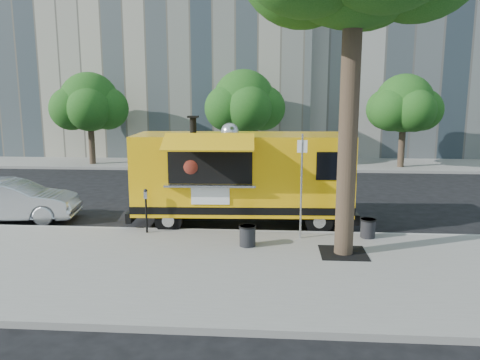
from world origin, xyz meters
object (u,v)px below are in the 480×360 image
object	(u,v)px
parking_meter	(146,205)
trash_bin_right	(247,235)
sign_post	(301,180)
far_tree_b	(244,101)
sedan	(12,201)
far_tree_c	(404,104)
food_truck	(241,175)
far_tree_a	(89,102)
trash_bin_left	(368,228)

from	to	relation	value
parking_meter	trash_bin_right	size ratio (longest dim) A/B	2.34
sign_post	far_tree_b	bearing A→B (deg)	100.15
sedan	trash_bin_right	xyz separation A→B (m)	(8.08, -2.49, -0.25)
far_tree_b	parking_meter	bearing A→B (deg)	-98.10
far_tree_c	food_truck	distance (m)	14.91
parking_meter	food_truck	bearing A→B (deg)	29.03
food_truck	parking_meter	bearing A→B (deg)	-153.60
far_tree_b	parking_meter	world-z (taller)	far_tree_b
parking_meter	far_tree_c	bearing A→B (deg)	51.34
far_tree_b	far_tree_c	bearing A→B (deg)	-1.91
far_tree_c	trash_bin_right	world-z (taller)	far_tree_c
far_tree_c	far_tree_b	bearing A→B (deg)	178.09
trash_bin_right	sedan	bearing A→B (deg)	162.86
far_tree_a	trash_bin_left	size ratio (longest dim) A/B	9.78
far_tree_a	far_tree_b	world-z (taller)	far_tree_b
trash_bin_left	far_tree_a	bearing A→B (deg)	134.65
far_tree_a	sedan	bearing A→B (deg)	-80.70
sedan	parking_meter	bearing A→B (deg)	-114.43
far_tree_a	sedan	world-z (taller)	far_tree_a
sign_post	far_tree_c	bearing A→B (deg)	65.19
trash_bin_left	trash_bin_right	xyz separation A→B (m)	(-3.42, -1.02, 0.01)
parking_meter	sign_post	bearing A→B (deg)	-2.52
trash_bin_left	trash_bin_right	distance (m)	3.57
far_tree_c	food_truck	world-z (taller)	far_tree_c
sign_post	trash_bin_left	world-z (taller)	sign_post
far_tree_a	far_tree_b	bearing A→B (deg)	2.54
far_tree_c	sedan	world-z (taller)	far_tree_c
far_tree_c	sedan	xyz separation A→B (m)	(-16.00, -12.29, -3.01)
parking_meter	trash_bin_left	world-z (taller)	parking_meter
trash_bin_right	far_tree_c	bearing A→B (deg)	61.80
parking_meter	sedan	distance (m)	5.22
far_tree_a	far_tree_b	size ratio (longest dim) A/B	0.97
far_tree_b	sign_post	world-z (taller)	far_tree_b
trash_bin_left	parking_meter	bearing A→B (deg)	179.87
far_tree_b	trash_bin_left	xyz separation A→B (m)	(4.50, -14.07, -3.39)
trash_bin_left	trash_bin_right	bearing A→B (deg)	-163.46
food_truck	far_tree_c	bearing A→B (deg)	53.32
far_tree_b	far_tree_c	distance (m)	9.01
sedan	trash_bin_right	size ratio (longest dim) A/B	7.51
sign_post	food_truck	xyz separation A→B (m)	(-1.82, 1.72, -0.19)
far_tree_b	sign_post	size ratio (longest dim) A/B	1.83
sign_post	sedan	xyz separation A→B (m)	(-9.55, 1.66, -1.14)
far_tree_c	sign_post	xyz separation A→B (m)	(-6.45, -13.95, -1.87)
sign_post	parking_meter	distance (m)	4.64
sedan	trash_bin_left	size ratio (longest dim) A/B	7.81
food_truck	sedan	world-z (taller)	food_truck
sign_post	food_truck	world-z (taller)	food_truck
parking_meter	trash_bin_left	xyz separation A→B (m)	(6.50, -0.02, -0.54)
parking_meter	sedan	bearing A→B (deg)	163.74
far_tree_c	trash_bin_left	size ratio (longest dim) A/B	9.51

